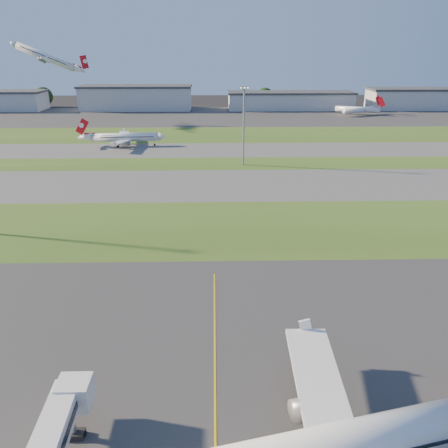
{
  "coord_description": "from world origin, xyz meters",
  "views": [
    {
      "loc": [
        5.15,
        -38.26,
        37.1
      ],
      "look_at": [
        6.84,
        36.44,
        7.0
      ],
      "focal_mm": 35.0,
      "sensor_mm": 36.0,
      "label": 1
    }
  ],
  "objects_px": {
    "airliner_taxiing": "(125,137)",
    "mini_jet_near": "(361,110)",
    "airliner_parked": "(354,445)",
    "mini_jet_far": "(358,109)",
    "light_mast_centre": "(244,121)"
  },
  "relations": [
    {
      "from": "airliner_taxiing",
      "to": "mini_jet_near",
      "type": "xyz_separation_m",
      "value": [
        123.89,
        85.63,
        -0.32
      ]
    },
    {
      "from": "airliner_parked",
      "to": "mini_jet_far",
      "type": "xyz_separation_m",
      "value": [
        74.29,
        238.36,
        -1.15
      ]
    },
    {
      "from": "airliner_parked",
      "to": "airliner_taxiing",
      "type": "relative_size",
      "value": 1.21
    },
    {
      "from": "airliner_taxiing",
      "to": "mini_jet_near",
      "type": "bearing_deg",
      "value": -148.67
    },
    {
      "from": "airliner_parked",
      "to": "light_mast_centre",
      "type": "distance_m",
      "value": 118.47
    },
    {
      "from": "airliner_taxiing",
      "to": "mini_jet_far",
      "type": "relative_size",
      "value": 1.21
    },
    {
      "from": "airliner_parked",
      "to": "mini_jet_near",
      "type": "relative_size",
      "value": 1.5
    },
    {
      "from": "mini_jet_near",
      "to": "mini_jet_far",
      "type": "bearing_deg",
      "value": 86.51
    },
    {
      "from": "airliner_taxiing",
      "to": "light_mast_centre",
      "type": "xyz_separation_m",
      "value": [
        46.09,
        -31.84,
        11.21
      ]
    },
    {
      "from": "light_mast_centre",
      "to": "airliner_taxiing",
      "type": "bearing_deg",
      "value": 145.36
    },
    {
      "from": "mini_jet_near",
      "to": "light_mast_centre",
      "type": "bearing_deg",
      "value": -149.03
    },
    {
      "from": "airliner_taxiing",
      "to": "light_mast_centre",
      "type": "distance_m",
      "value": 57.13
    },
    {
      "from": "airliner_parked",
      "to": "airliner_taxiing",
      "type": "xyz_separation_m",
      "value": [
        -48.42,
        149.83,
        -0.83
      ]
    },
    {
      "from": "mini_jet_near",
      "to": "mini_jet_far",
      "type": "height_order",
      "value": "same"
    },
    {
      "from": "airliner_taxiing",
      "to": "mini_jet_far",
      "type": "distance_m",
      "value": 151.32
    }
  ]
}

